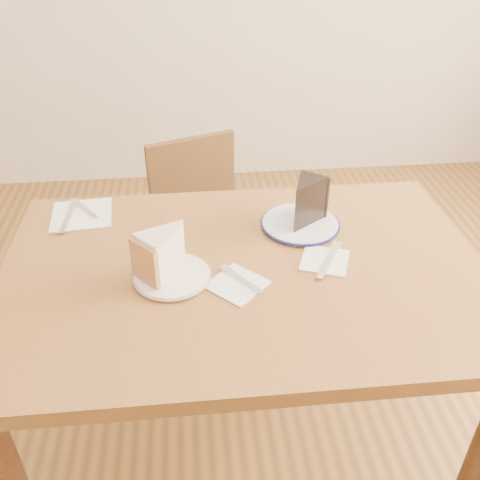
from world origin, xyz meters
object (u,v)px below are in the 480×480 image
at_px(carrot_cake, 166,252).
at_px(chair_far, 207,238).
at_px(table, 243,298).
at_px(chocolate_cake, 304,205).
at_px(plate_navy, 300,224).
at_px(plate_cream, 172,276).

bearing_deg(carrot_cake, chair_far, 127.23).
relative_size(table, chocolate_cake, 10.25).
xyz_separation_m(chair_far, plate_navy, (0.25, -0.43, 0.32)).
bearing_deg(plate_cream, plate_navy, 29.75).
relative_size(chair_far, plate_navy, 3.76).
height_order(plate_navy, carrot_cake, carrot_cake).
bearing_deg(table, plate_navy, 44.84).
bearing_deg(chocolate_cake, carrot_cake, 62.05).
height_order(table, chocolate_cake, chocolate_cake).
distance_m(plate_cream, chocolate_cake, 0.41).
xyz_separation_m(table, carrot_cake, (-0.19, -0.00, 0.16)).
bearing_deg(plate_navy, table, -135.16).
distance_m(chair_far, carrot_cake, 0.73).
relative_size(plate_navy, chocolate_cake, 1.79).
xyz_separation_m(chair_far, carrot_cake, (-0.11, -0.61, 0.37)).
xyz_separation_m(table, plate_navy, (0.18, 0.18, 0.10)).
distance_m(plate_cream, plate_navy, 0.41).
bearing_deg(chocolate_cake, plate_cream, 65.38).
bearing_deg(table, plate_cream, -171.72).
distance_m(table, plate_navy, 0.27).
distance_m(carrot_cake, chocolate_cake, 0.41).
relative_size(plate_cream, carrot_cake, 1.48).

